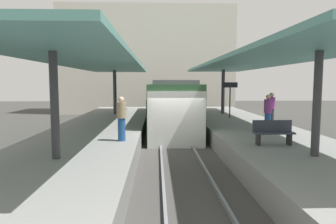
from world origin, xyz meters
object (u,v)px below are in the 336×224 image
(platform_sign, at_px, (230,92))
(passenger_mid_platform, at_px, (271,109))
(passenger_far_end, at_px, (268,112))
(platform_bench, at_px, (273,132))
(commuter_train, at_px, (170,105))
(passenger_near_bench, at_px, (121,118))

(platform_sign, distance_m, passenger_mid_platform, 3.95)
(passenger_mid_platform, bearing_deg, passenger_far_end, -116.60)
(passenger_mid_platform, bearing_deg, platform_bench, -110.00)
(commuter_train, height_order, passenger_near_bench, commuter_train)
(passenger_near_bench, bearing_deg, platform_sign, 51.05)
(platform_sign, height_order, passenger_near_bench, platform_sign)
(platform_bench, distance_m, passenger_near_bench, 5.49)
(platform_bench, relative_size, platform_sign, 0.63)
(platform_bench, relative_size, passenger_far_end, 0.85)
(passenger_mid_platform, distance_m, passenger_far_end, 1.42)
(passenger_far_end, bearing_deg, passenger_near_bench, -160.47)
(platform_bench, distance_m, passenger_far_end, 3.36)
(commuter_train, relative_size, platform_bench, 8.74)
(commuter_train, xyz_separation_m, platform_bench, (3.19, -9.24, -0.26))
(passenger_near_bench, bearing_deg, commuter_train, 75.09)
(commuter_train, xyz_separation_m, passenger_mid_platform, (4.81, -4.78, 0.15))
(platform_bench, distance_m, passenger_mid_platform, 4.76)
(passenger_near_bench, height_order, passenger_far_end, passenger_near_bench)
(commuter_train, xyz_separation_m, passenger_far_end, (4.17, -6.05, 0.12))
(commuter_train, bearing_deg, platform_sign, -16.66)
(commuter_train, bearing_deg, passenger_far_end, -55.40)
(platform_bench, height_order, passenger_mid_platform, passenger_mid_platform)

